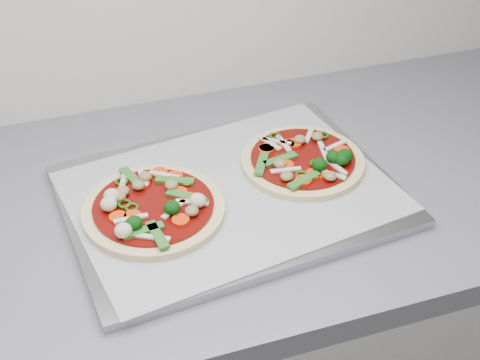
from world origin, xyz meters
name	(u,v)px	position (x,y,z in m)	size (l,w,h in m)	color
baking_tray	(230,196)	(-0.70, 1.27, 0.91)	(0.49, 0.36, 0.02)	#97979C
parchment	(230,191)	(-0.70, 1.27, 0.92)	(0.46, 0.34, 0.00)	#A2A2A7
pizza_left	(153,207)	(-0.82, 1.26, 0.93)	(0.25, 0.25, 0.03)	#E2C77D
pizza_right	(304,160)	(-0.57, 1.30, 0.93)	(0.23, 0.23, 0.03)	#E2C77D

